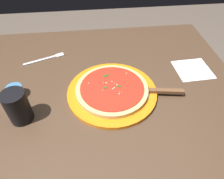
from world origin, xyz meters
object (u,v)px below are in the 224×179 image
(pizza_server, at_px, (155,91))
(cup_tall_drink, at_px, (18,107))
(pizza, at_px, (112,89))
(napkin_folded_right, at_px, (193,70))
(serving_plate, at_px, (112,92))
(fork, at_px, (47,59))
(cup_small_sauce, at_px, (15,92))

(pizza_server, height_order, cup_tall_drink, cup_tall_drink)
(cup_tall_drink, bearing_deg, pizza_server, -173.11)
(pizza, bearing_deg, cup_tall_drink, 14.79)
(pizza_server, bearing_deg, napkin_folded_right, -147.81)
(serving_plate, height_order, fork, serving_plate)
(fork, bearing_deg, cup_tall_drink, 82.64)
(cup_tall_drink, distance_m, napkin_folded_right, 0.71)
(serving_plate, height_order, cup_tall_drink, cup_tall_drink)
(pizza_server, xyz_separation_m, cup_tall_drink, (0.48, 0.06, 0.04))
(pizza_server, distance_m, cup_small_sauce, 0.52)
(serving_plate, distance_m, fork, 0.37)
(pizza, relative_size, pizza_server, 1.21)
(cup_tall_drink, bearing_deg, pizza, -165.21)
(pizza, bearing_deg, cup_small_sauce, -3.88)
(pizza, xyz_separation_m, fork, (0.27, -0.25, -0.02))
(serving_plate, xyz_separation_m, fork, (0.27, -0.25, -0.00))
(pizza, bearing_deg, serving_plate, 97.99)
(pizza, distance_m, fork, 0.37)
(cup_small_sauce, bearing_deg, cup_tall_drink, 111.92)
(cup_tall_drink, distance_m, cup_small_sauce, 0.12)
(pizza_server, relative_size, cup_small_sauce, 3.73)
(cup_small_sauce, height_order, napkin_folded_right, cup_small_sauce)
(pizza_server, distance_m, cup_tall_drink, 0.48)
(serving_plate, height_order, napkin_folded_right, serving_plate)
(pizza, xyz_separation_m, cup_small_sauce, (0.36, -0.02, -0.00))
(serving_plate, bearing_deg, pizza, -82.01)
(cup_small_sauce, bearing_deg, pizza_server, 174.48)
(serving_plate, height_order, pizza_server, pizza_server)
(pizza_server, height_order, cup_small_sauce, cup_small_sauce)
(pizza, relative_size, cup_tall_drink, 2.31)
(cup_tall_drink, bearing_deg, fork, -97.36)
(cup_tall_drink, xyz_separation_m, cup_small_sauce, (0.04, -0.11, -0.04))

